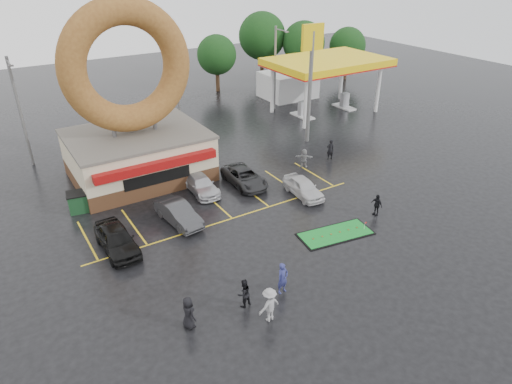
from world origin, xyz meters
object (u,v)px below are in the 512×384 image
shell_sign (311,62)px  putting_green (335,234)px  streetlight_left (20,110)px  person_cameraman (377,205)px  gas_station (309,74)px  streetlight_right (275,66)px  person_blue (283,278)px  car_dgrey (178,213)px  car_white (303,187)px  car_grey (244,177)px  donut_shop (134,123)px  dumpster (82,202)px  car_black (117,239)px  car_silver (201,184)px  streetlight_mid (178,83)px

shell_sign → putting_green: (-8.35, -13.80, -7.34)m
streetlight_left → person_cameraman: (18.61, -21.28, -4.02)m
gas_station → putting_green: gas_station is taller
streetlight_right → person_blue: size_ratio=4.99×
car_dgrey → car_white: bearing=-15.6°
car_dgrey → car_grey: car_dgrey is taller
donut_shop → dumpster: bearing=-149.9°
donut_shop → car_black: bearing=-117.1°
car_silver → person_blue: size_ratio=2.36×
donut_shop → car_dgrey: donut_shop is taller
streetlight_mid → person_blue: (-5.42, -25.47, -3.88)m
car_silver → car_grey: (3.35, -0.71, 0.03)m
person_blue → putting_green: 6.71m
car_white → person_cameraman: person_cameraman is taller
gas_station → streetlight_mid: (-16.00, -0.02, 1.08)m
streetlight_right → dumpster: (-24.24, -11.99, -4.13)m
streetlight_mid → putting_green: (0.65, -22.72, -4.74)m
car_black → donut_shop: bearing=61.8°
donut_shop → car_black: donut_shop is taller
car_black → streetlight_mid: bearing=54.5°
car_dgrey → streetlight_mid: bearing=58.3°
streetlight_left → car_white: 23.34m
streetlight_mid → car_silver: size_ratio=2.12×
person_cameraman → putting_green: (-3.96, -0.44, -0.73)m
gas_station → car_silver: gas_station is taller
car_white → streetlight_mid: bearing=101.5°
car_black → streetlight_right: bearing=36.2°
person_blue → dumpster: bearing=107.3°
streetlight_left → car_black: 16.71m
gas_station → streetlight_mid: size_ratio=1.52×
donut_shop → person_blue: size_ratio=7.48×
streetlight_left → car_dgrey: streetlight_left is taller
car_grey → gas_station: bearing=40.6°
shell_sign → car_black: size_ratio=2.34×
streetlight_mid → putting_green: 23.22m
streetlight_mid → car_dgrey: bearing=-114.3°
donut_shop → person_blue: donut_shop is taller
car_silver → dumpster: dumpster is taller
car_dgrey → car_black: bearing=-174.7°
streetlight_right → car_black: 30.03m
donut_shop → streetlight_right: bearing=25.2°
person_blue → person_cameraman: size_ratio=1.18×
car_dgrey → dumpster: bearing=127.1°
shell_sign → car_black: bearing=-158.5°
car_dgrey → car_grey: 6.98m
putting_green → person_cameraman: bearing=6.3°
car_white → dumpster: bearing=160.5°
car_black → person_blue: size_ratio=2.51×
person_cameraman → dumpster: person_cameraman is taller
streetlight_left → car_black: (2.35, -16.06, -4.01)m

